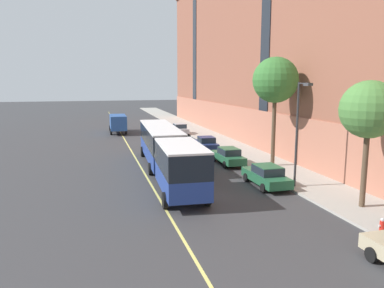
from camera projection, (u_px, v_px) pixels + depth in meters
The scene contains 13 objects.
ground_plane at pixel (201, 197), 24.45m from camera, with size 260.00×260.00×0.00m, color #38383A.
sidewalk at pixel (296, 176), 29.50m from camera, with size 4.53×160.00×0.15m, color #ADA89E.
city_bus at pixel (166, 149), 30.18m from camera, with size 3.70×19.50×3.53m.
parked_car_green_1 at pixel (266, 176), 26.90m from camera, with size 2.01×4.79×1.56m.
parked_car_navy_2 at pixel (206, 144), 40.80m from camera, with size 2.13×4.35×1.56m.
parked_car_green_3 at pixel (228, 156), 33.98m from camera, with size 1.95×4.77×1.56m.
parked_car_silver_5 at pixel (179, 129), 53.54m from camera, with size 2.01×4.58×1.56m.
box_truck at pixel (118, 122), 54.54m from camera, with size 2.43×7.14×2.70m.
street_tree_mid_block at pixel (369, 110), 21.25m from camera, with size 3.32×3.32×7.41m.
street_tree_far_uptown at pixel (275, 81), 31.89m from camera, with size 3.91×3.91×9.41m.
street_lamp at pixel (299, 124), 25.58m from camera, with size 0.36×1.48×7.29m.
fire_hydrant at pixel (382, 225), 18.38m from camera, with size 0.42×0.24×0.72m.
lane_centerline at pixel (153, 188), 26.62m from camera, with size 0.16×140.00×0.01m, color #E0D66B.
Camera 1 is at (-6.66, -22.58, 7.47)m, focal length 35.00 mm.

